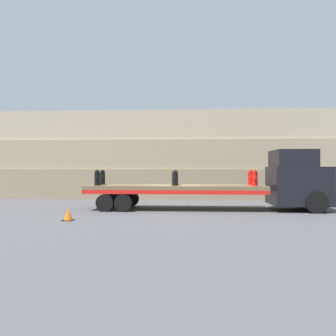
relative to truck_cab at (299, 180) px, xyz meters
The scene contains 14 objects.
ground_plane 6.60m from the truck_cab, behind, with size 120.00×120.00×0.00m, color #474749.
rock_cliff 9.73m from the truck_cab, 131.94° to the left, with size 60.00×3.30×6.34m.
truck_cab is the anchor object (origin of this frame).
flatbed_trailer 6.93m from the truck_cab, behind, with size 9.28×2.52×1.28m.
fire_hydrant_black_near_0 10.47m from the truck_cab, behind, with size 0.36×0.52×0.81m.
fire_hydrant_black_far_0 10.47m from the truck_cab, behind, with size 0.36×0.52×0.81m.
fire_hydrant_black_near_1 6.44m from the truck_cab, behind, with size 0.36×0.52×0.81m.
fire_hydrant_black_far_1 6.44m from the truck_cab, behind, with size 0.36×0.52×0.81m.
fire_hydrant_red_near_2 2.44m from the truck_cab, 167.40° to the right, with size 0.36×0.52×0.81m.
fire_hydrant_red_far_2 2.44m from the truck_cab, 167.40° to the left, with size 0.36×0.52×0.81m.
cargo_strap_rear 10.47m from the truck_cab, behind, with size 0.05×2.61×0.01m.
cargo_strap_middle 6.44m from the truck_cab, behind, with size 0.05×2.61×0.01m.
cargo_strap_front 2.44m from the truck_cab, behind, with size 0.05×2.61×0.01m.
traffic_cone 11.50m from the truck_cab, 159.70° to the right, with size 0.43×0.43×0.50m.
Camera 1 is at (0.68, -17.27, 2.15)m, focal length 35.00 mm.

